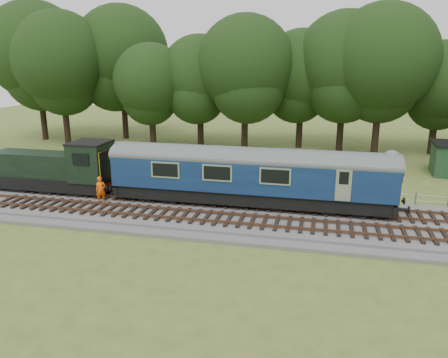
# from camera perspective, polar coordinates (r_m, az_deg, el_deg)

# --- Properties ---
(ground) EXTENTS (120.00, 120.00, 0.00)m
(ground) POSITION_cam_1_polar(r_m,az_deg,el_deg) (27.39, 4.31, -5.11)
(ground) COLOR #4A6023
(ground) RESTS_ON ground
(ballast) EXTENTS (70.00, 7.00, 0.35)m
(ballast) POSITION_cam_1_polar(r_m,az_deg,el_deg) (27.33, 4.32, -4.76)
(ballast) COLOR #4C4C4F
(ballast) RESTS_ON ground
(track_north) EXTENTS (67.20, 2.40, 0.21)m
(track_north) POSITION_cam_1_polar(r_m,az_deg,el_deg) (28.56, 4.76, -3.36)
(track_north) COLOR black
(track_north) RESTS_ON ballast
(track_south) EXTENTS (67.20, 2.40, 0.21)m
(track_south) POSITION_cam_1_polar(r_m,az_deg,el_deg) (25.77, 3.78, -5.47)
(track_south) COLOR black
(track_south) RESTS_ON ballast
(fence) EXTENTS (64.00, 0.12, 1.00)m
(fence) POSITION_cam_1_polar(r_m,az_deg,el_deg) (31.61, 5.57, -2.30)
(fence) COLOR #6B6054
(fence) RESTS_ON ground
(tree_line) EXTENTS (70.00, 8.00, 18.00)m
(tree_line) POSITION_cam_1_polar(r_m,az_deg,el_deg) (48.48, 8.34, 3.88)
(tree_line) COLOR black
(tree_line) RESTS_ON ground
(dmu_railcar) EXTENTS (18.05, 2.86, 3.88)m
(dmu_railcar) POSITION_cam_1_polar(r_m,az_deg,el_deg) (28.04, 3.38, 0.99)
(dmu_railcar) COLOR black
(dmu_railcar) RESTS_ON ground
(shunter_loco) EXTENTS (8.91, 2.60, 3.38)m
(shunter_loco) POSITION_cam_1_polar(r_m,az_deg,el_deg) (33.39, -20.92, 1.22)
(shunter_loco) COLOR black
(shunter_loco) RESTS_ON ground
(worker) EXTENTS (0.77, 0.75, 1.79)m
(worker) POSITION_cam_1_polar(r_m,az_deg,el_deg) (29.90, -15.79, -1.38)
(worker) COLOR #F25D0C
(worker) RESTS_ON ballast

